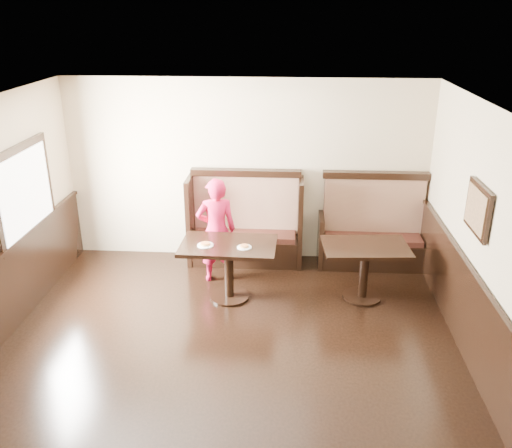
# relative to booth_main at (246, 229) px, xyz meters

# --- Properties ---
(ground) EXTENTS (7.00, 7.00, 0.00)m
(ground) POSITION_rel_booth_main_xyz_m (0.00, -3.30, -0.53)
(ground) COLOR black
(ground) RESTS_ON ground
(room_shell) EXTENTS (7.00, 7.00, 7.00)m
(room_shell) POSITION_rel_booth_main_xyz_m (-0.30, -3.01, 0.14)
(room_shell) COLOR tan
(room_shell) RESTS_ON ground
(booth_main) EXTENTS (1.75, 0.72, 1.45)m
(booth_main) POSITION_rel_booth_main_xyz_m (0.00, 0.00, 0.00)
(booth_main) COLOR black
(booth_main) RESTS_ON ground
(booth_neighbor) EXTENTS (1.65, 0.72, 1.45)m
(booth_neighbor) POSITION_rel_booth_main_xyz_m (1.95, -0.00, -0.05)
(booth_neighbor) COLOR black
(booth_neighbor) RESTS_ON ground
(table_main) EXTENTS (1.29, 0.83, 0.81)m
(table_main) POSITION_rel_booth_main_xyz_m (-0.13, -1.20, 0.09)
(table_main) COLOR black
(table_main) RESTS_ON ground
(table_neighbor) EXTENTS (1.18, 0.82, 0.78)m
(table_neighbor) POSITION_rel_booth_main_xyz_m (1.70, -1.08, 0.06)
(table_neighbor) COLOR black
(table_neighbor) RESTS_ON ground
(child) EXTENTS (0.63, 0.49, 1.55)m
(child) POSITION_rel_booth_main_xyz_m (-0.36, -0.66, 0.25)
(child) COLOR #C81541
(child) RESTS_ON ground
(pizza_plate_left) EXTENTS (0.22, 0.22, 0.04)m
(pizza_plate_left) POSITION_rel_booth_main_xyz_m (-0.42, -1.28, 0.30)
(pizza_plate_left) COLOR white
(pizza_plate_left) RESTS_ON table_main
(pizza_plate_right) EXTENTS (0.19, 0.19, 0.04)m
(pizza_plate_right) POSITION_rel_booth_main_xyz_m (0.09, -1.31, 0.30)
(pizza_plate_right) COLOR white
(pizza_plate_right) RESTS_ON table_main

